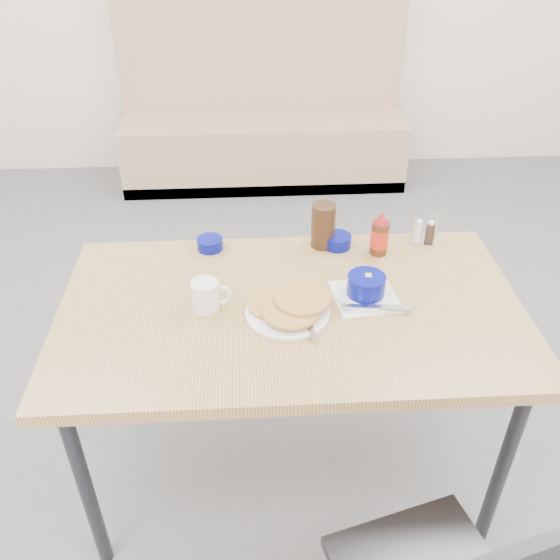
{
  "coord_description": "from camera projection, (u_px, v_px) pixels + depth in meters",
  "views": [
    {
      "loc": [
        -0.12,
        -1.16,
        1.85
      ],
      "look_at": [
        -0.03,
        0.3,
        0.82
      ],
      "focal_mm": 38.0,
      "sensor_mm": 36.0,
      "label": 1
    }
  ],
  "objects": [
    {
      "name": "amber_tumbler",
      "position": [
        323.0,
        226.0,
        2.02
      ],
      "size": [
        0.1,
        0.1,
        0.16
      ],
      "primitive_type": "cylinder",
      "rotation": [
        0.0,
        0.0,
        0.21
      ],
      "color": "#311E0F",
      "rests_on": "dining_table"
    },
    {
      "name": "coffee_mug",
      "position": [
        207.0,
        295.0,
        1.75
      ],
      "size": [
        0.12,
        0.08,
        0.09
      ],
      "rotation": [
        0.0,
        0.0,
        -0.01
      ],
      "color": "white",
      "rests_on": "dining_table"
    },
    {
      "name": "creamer_bowl",
      "position": [
        210.0,
        244.0,
        2.04
      ],
      "size": [
        0.09,
        0.09,
        0.04
      ],
      "rotation": [
        0.0,
        0.0,
        -0.2
      ],
      "color": "#050B75",
      "rests_on": "dining_table"
    },
    {
      "name": "syrup_bottle",
      "position": [
        380.0,
        236.0,
        1.99
      ],
      "size": [
        0.06,
        0.06,
        0.16
      ],
      "rotation": [
        0.0,
        0.0,
        0.23
      ],
      "color": "#47230F",
      "rests_on": "dining_table"
    },
    {
      "name": "pancake_plate",
      "position": [
        288.0,
        308.0,
        1.75
      ],
      "size": [
        0.25,
        0.26,
        0.04
      ],
      "rotation": [
        0.0,
        0.0,
        -0.21
      ],
      "color": "white",
      "rests_on": "dining_table"
    },
    {
      "name": "butter_bowl",
      "position": [
        337.0,
        241.0,
        2.05
      ],
      "size": [
        0.1,
        0.1,
        0.04
      ],
      "rotation": [
        0.0,
        0.0,
        0.06
      ],
      "color": "#050B75",
      "rests_on": "dining_table"
    },
    {
      "name": "dining_table",
      "position": [
        291.0,
        322.0,
        1.82
      ],
      "size": [
        1.4,
        0.8,
        0.76
      ],
      "color": "tan",
      "rests_on": "ground"
    },
    {
      "name": "grits_setting",
      "position": [
        366.0,
        288.0,
        1.8
      ],
      "size": [
        0.23,
        0.21,
        0.08
      ],
      "rotation": [
        0.0,
        0.0,
        0.11
      ],
      "color": "white",
      "rests_on": "dining_table"
    },
    {
      "name": "condiment_caddy",
      "position": [
        424.0,
        233.0,
        2.07
      ],
      "size": [
        0.1,
        0.07,
        0.11
      ],
      "rotation": [
        0.0,
        0.0,
        -0.23
      ],
      "color": "silver",
      "rests_on": "dining_table"
    },
    {
      "name": "booth_bench",
      "position": [
        263.0,
        129.0,
        4.09
      ],
      "size": [
        1.9,
        0.56,
        1.22
      ],
      "color": "tan",
      "rests_on": "ground"
    },
    {
      "name": "ground",
      "position": [
        294.0,
        527.0,
        2.02
      ],
      "size": [
        6.0,
        6.0,
        0.0
      ],
      "primitive_type": "plane",
      "color": "slate",
      "rests_on": "ground"
    }
  ]
}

